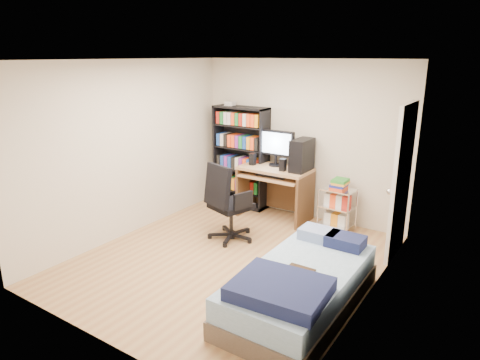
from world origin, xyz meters
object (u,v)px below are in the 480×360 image
Objects in this scene: media_shelf at (241,156)px; office_chair at (228,216)px; computer_desk at (283,173)px; bed at (300,287)px.

media_shelf is 1.56m from office_chair.
office_chair is at bearing -63.43° from media_shelf.
computer_desk is 1.26m from office_chair.
office_chair is (-0.24, -1.17, -0.40)m from computer_desk.
bed is at bearing -45.78° from media_shelf.
computer_desk is 1.25× the size of office_chair.
office_chair is (0.66, -1.32, -0.53)m from media_shelf.
media_shelf is 0.92m from computer_desk.
computer_desk reaches higher than bed.
computer_desk reaches higher than office_chair.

